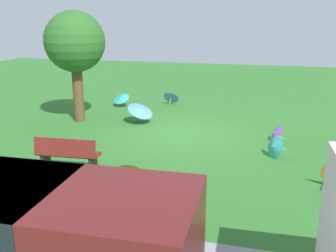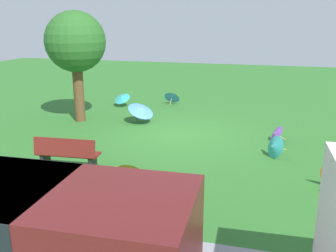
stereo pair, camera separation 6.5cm
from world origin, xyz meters
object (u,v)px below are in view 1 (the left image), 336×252
parasol_blue_0 (172,96)px  shade_tree (75,43)px  parasol_teal_0 (274,146)px  parasol_blue_1 (141,109)px  park_bench (67,154)px  parasol_orange_1 (131,169)px  parasol_teal_1 (121,98)px  parasol_purple_1 (275,133)px  van_dark (24,225)px  parasol_orange_0 (336,175)px

parasol_blue_0 → shade_tree: bearing=54.0°
parasol_teal_0 → parasol_blue_1: parasol_blue_1 is taller
park_bench → parasol_orange_1: size_ratio=2.44×
parasol_teal_0 → parasol_blue_0: size_ratio=0.98×
shade_tree → parasol_blue_0: bearing=-126.0°
park_bench → parasol_teal_1: park_bench is taller
parasol_teal_0 → parasol_purple_1: parasol_teal_0 is taller
parasol_blue_1 → parasol_blue_0: bearing=-95.2°
parasol_teal_0 → parasol_purple_1: 1.48m
van_dark → park_bench: 4.21m
park_bench → parasol_teal_0: (-5.01, -2.33, -0.14)m
parasol_purple_1 → van_dark: bearing=65.3°
parasol_orange_0 → parasol_orange_1: parasol_orange_0 is taller
parasol_orange_1 → parasol_orange_0: bearing=-171.1°
parasol_orange_1 → parasol_teal_1: 7.90m
parasol_purple_1 → parasol_blue_1: bearing=-11.9°
parasol_teal_1 → van_dark: bearing=104.6°
parasol_purple_1 → parasol_blue_0: size_ratio=0.91×
park_bench → parasol_orange_1: bearing=176.4°
parasol_teal_0 → shade_tree: bearing=-17.4°
van_dark → parasol_teal_0: van_dark is taller
park_bench → shade_tree: shade_tree is taller
parasol_orange_0 → parasol_blue_0: bearing=-52.7°
park_bench → parasol_blue_0: park_bench is taller
van_dark → parasol_orange_0: 6.65m
shade_tree → parasol_blue_1: shade_tree is taller
parasol_teal_1 → parasol_blue_1: 2.91m
park_bench → parasol_blue_0: 8.17m
parasol_orange_0 → parasol_orange_1: (4.64, 0.72, -0.07)m
parasol_purple_1 → parasol_teal_1: bearing=-27.6°
parasol_blue_1 → shade_tree: bearing=6.8°
parasol_teal_0 → parasol_teal_1: bearing=-37.1°
parasol_teal_1 → parasol_orange_0: bearing=139.8°
van_dark → parasol_teal_0: bearing=-119.3°
parasol_blue_0 → park_bench: bearing=85.6°
park_bench → parasol_purple_1: (-5.06, -3.80, -0.20)m
parasol_teal_0 → parasol_purple_1: bearing=-91.9°
van_dark → parasol_blue_1: van_dark is taller
parasol_teal_0 → parasol_teal_1: parasol_teal_0 is taller
van_dark → shade_tree: (3.51, -8.43, 1.95)m
shade_tree → parasol_purple_1: size_ratio=6.09×
van_dark → parasol_purple_1: size_ratio=7.09×
shade_tree → parasol_orange_0: 9.56m
van_dark → parasol_blue_0: bearing=-85.8°
park_bench → parasol_orange_1: (-1.72, 0.11, -0.19)m
parasol_orange_0 → parasol_blue_0: size_ratio=1.00×
parasol_teal_0 → parasol_blue_1: bearing=-27.8°
parasol_orange_0 → parasol_teal_0: 2.18m
shade_tree → parasol_blue_0: size_ratio=5.53×
parasol_teal_0 → parasol_blue_1: 5.29m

